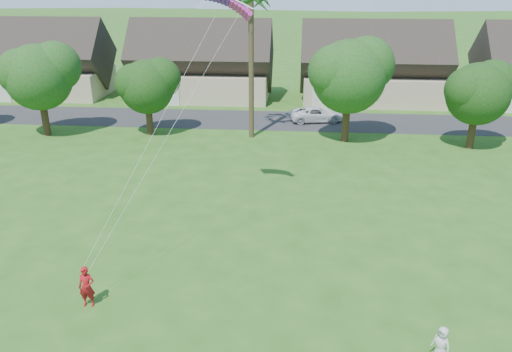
# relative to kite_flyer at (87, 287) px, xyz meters

# --- Properties ---
(street) EXTENTS (90.00, 7.00, 0.01)m
(street) POSITION_rel_kite_flyer_xyz_m (6.64, 29.95, -0.92)
(street) COLOR #2D2D30
(street) RESTS_ON ground
(kite_flyer) EXTENTS (0.71, 0.50, 1.86)m
(kite_flyer) POSITION_rel_kite_flyer_xyz_m (0.00, 0.00, 0.00)
(kite_flyer) COLOR #AD1319
(kite_flyer) RESTS_ON ground
(watcher) EXTENTS (0.82, 0.85, 1.47)m
(watcher) POSITION_rel_kite_flyer_xyz_m (14.04, -2.11, -0.19)
(watcher) COLOR silver
(watcher) RESTS_ON ground
(parked_car) EXTENTS (5.43, 3.31, 1.41)m
(parked_car) POSITION_rel_kite_flyer_xyz_m (10.39, 29.95, -0.22)
(parked_car) COLOR white
(parked_car) RESTS_ON ground
(houses_row) EXTENTS (72.75, 8.19, 8.86)m
(houses_row) POSITION_rel_kite_flyer_xyz_m (7.13, 38.94, 2.51)
(houses_row) COLOR beige
(houses_row) RESTS_ON ground
(tree_row) EXTENTS (62.27, 6.67, 8.45)m
(tree_row) POSITION_rel_kite_flyer_xyz_m (5.49, 23.86, 3.96)
(tree_row) COLOR #47301C
(tree_row) RESTS_ON ground
(parafoil_kite) EXTENTS (2.66, 1.10, 0.50)m
(parafoil_kite) POSITION_rel_kite_flyer_xyz_m (4.93, 9.87, 10.90)
(parafoil_kite) COLOR #5A17AD
(parafoil_kite) RESTS_ON ground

